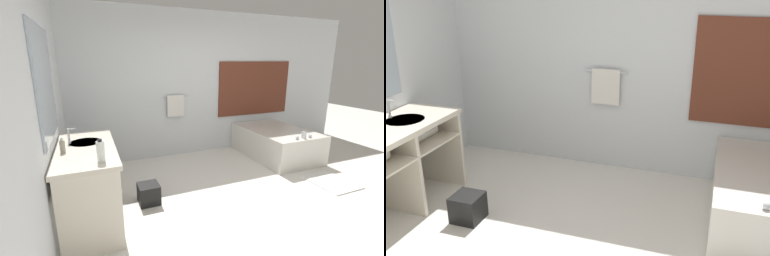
# 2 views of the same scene
# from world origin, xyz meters

# --- Properties ---
(wall_back_with_blinds) EXTENTS (7.40, 0.13, 2.70)m
(wall_back_with_blinds) POSITION_xyz_m (0.05, 2.23, 1.34)
(wall_back_with_blinds) COLOR silver
(wall_back_with_blinds) RESTS_ON ground_plane
(vanity_counter) EXTENTS (0.61, 1.37, 0.88)m
(vanity_counter) POSITION_xyz_m (-1.88, 0.57, 0.64)
(vanity_counter) COLOR beige
(vanity_counter) RESTS_ON ground_plane
(sink_faucet) EXTENTS (0.09, 0.04, 0.18)m
(sink_faucet) POSITION_xyz_m (-2.05, 0.75, 0.97)
(sink_faucet) COLOR silver
(sink_faucet) RESTS_ON vanity_counter
(waste_bin) EXTENTS (0.26, 0.26, 0.26)m
(waste_bin) POSITION_xyz_m (-1.19, 0.63, 0.13)
(waste_bin) COLOR black
(waste_bin) RESTS_ON ground_plane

